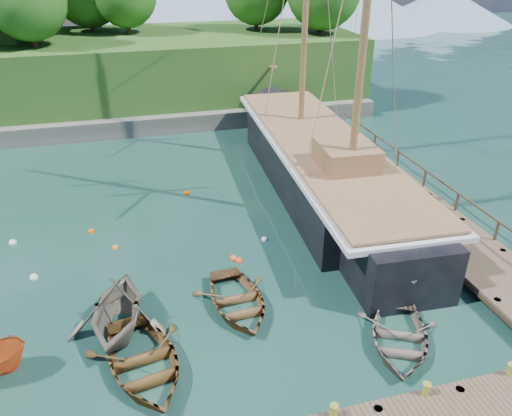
{
  "coord_description": "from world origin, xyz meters",
  "views": [
    {
      "loc": [
        -2.74,
        -14.09,
        12.68
      ],
      "look_at": [
        2.5,
        5.34,
        2.0
      ],
      "focal_mm": 35.0,
      "sensor_mm": 36.0,
      "label": 1
    }
  ],
  "objects_px": {
    "rowboat_1": "(120,330)",
    "cabin_boat_white": "(383,280)",
    "rowboat_2": "(238,308)",
    "schooner": "(321,169)",
    "rowboat_3": "(398,344)",
    "rowboat_0": "(144,371)"
  },
  "relations": [
    {
      "from": "rowboat_1",
      "to": "cabin_boat_white",
      "type": "height_order",
      "value": "rowboat_1"
    },
    {
      "from": "rowboat_2",
      "to": "cabin_boat_white",
      "type": "relative_size",
      "value": 0.91
    },
    {
      "from": "cabin_boat_white",
      "to": "schooner",
      "type": "xyz_separation_m",
      "value": [
        0.78,
        9.24,
        1.21
      ]
    },
    {
      "from": "schooner",
      "to": "rowboat_2",
      "type": "bearing_deg",
      "value": -124.34
    },
    {
      "from": "rowboat_3",
      "to": "schooner",
      "type": "xyz_separation_m",
      "value": [
        2.1,
        12.9,
        1.21
      ]
    },
    {
      "from": "rowboat_2",
      "to": "schooner",
      "type": "height_order",
      "value": "schooner"
    },
    {
      "from": "rowboat_1",
      "to": "cabin_boat_white",
      "type": "xyz_separation_m",
      "value": [
        10.91,
        0.31,
        0.0
      ]
    },
    {
      "from": "rowboat_1",
      "to": "schooner",
      "type": "height_order",
      "value": "schooner"
    },
    {
      "from": "rowboat_0",
      "to": "cabin_boat_white",
      "type": "relative_size",
      "value": 1.02
    },
    {
      "from": "rowboat_0",
      "to": "rowboat_2",
      "type": "relative_size",
      "value": 1.12
    },
    {
      "from": "schooner",
      "to": "cabin_boat_white",
      "type": "bearing_deg",
      "value": -91.83
    },
    {
      "from": "rowboat_0",
      "to": "rowboat_3",
      "type": "xyz_separation_m",
      "value": [
        8.86,
        -1.11,
        0.0
      ]
    },
    {
      "from": "rowboat_0",
      "to": "rowboat_3",
      "type": "distance_m",
      "value": 8.93
    },
    {
      "from": "rowboat_2",
      "to": "rowboat_1",
      "type": "bearing_deg",
      "value": 177.34
    },
    {
      "from": "rowboat_2",
      "to": "rowboat_3",
      "type": "relative_size",
      "value": 1.01
    },
    {
      "from": "schooner",
      "to": "rowboat_3",
      "type": "bearing_deg",
      "value": -96.27
    },
    {
      "from": "rowboat_2",
      "to": "schooner",
      "type": "relative_size",
      "value": 0.14
    },
    {
      "from": "rowboat_2",
      "to": "cabin_boat_white",
      "type": "distance_m",
      "value": 6.41
    },
    {
      "from": "rowboat_1",
      "to": "rowboat_2",
      "type": "relative_size",
      "value": 1.01
    },
    {
      "from": "cabin_boat_white",
      "to": "schooner",
      "type": "height_order",
      "value": "schooner"
    },
    {
      "from": "rowboat_3",
      "to": "schooner",
      "type": "relative_size",
      "value": 0.14
    },
    {
      "from": "rowboat_0",
      "to": "rowboat_1",
      "type": "distance_m",
      "value": 2.36
    }
  ]
}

